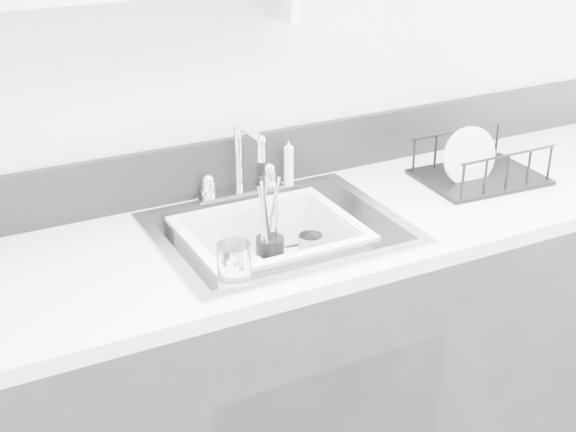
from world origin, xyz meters
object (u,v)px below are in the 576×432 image
counter_run (280,374)px  sink (279,260)px  dish_rack (481,160)px  wash_tub (270,255)px

counter_run → sink: bearing=0.0°
dish_rack → sink: bearing=-174.1°
sink → wash_tub: (-0.02, 0.02, 0.01)m
counter_run → sink: size_ratio=5.00×
counter_run → wash_tub: size_ratio=7.06×
counter_run → dish_rack: dish_rack is taller
wash_tub → counter_run: bearing=-42.5°
dish_rack → counter_run: bearing=-174.1°
counter_run → wash_tub: (-0.02, 0.02, 0.38)m
counter_run → dish_rack: (0.69, 0.03, 0.52)m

